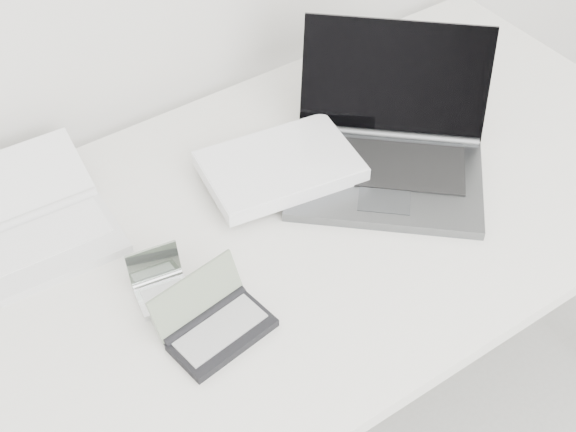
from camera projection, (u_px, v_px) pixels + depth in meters
desk at (289, 237)px, 1.48m from camera, size 1.60×0.80×0.73m
laptop_large at (348, 156)px, 1.51m from camera, size 0.58×0.48×0.23m
netbook_open_white at (42, 226)px, 1.41m from camera, size 0.25×0.31×0.07m
pda_silver at (161, 286)px, 1.32m from camera, size 0.10×0.10×0.07m
palmtop_charcoal at (215, 324)px, 1.26m from camera, size 0.18×0.14×0.09m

